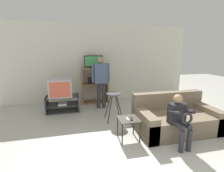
# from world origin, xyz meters

# --- Properties ---
(wall_back) EXTENTS (6.40, 0.06, 2.60)m
(wall_back) POSITION_xyz_m (0.00, 4.20, 1.30)
(wall_back) COLOR silver
(wall_back) RESTS_ON ground_plane
(tv_stand) EXTENTS (0.91, 0.51, 0.45)m
(tv_stand) POSITION_xyz_m (-1.21, 3.30, 0.22)
(tv_stand) COLOR #38383D
(tv_stand) RESTS_ON ground_plane
(television_main) EXTENTS (0.62, 0.54, 0.50)m
(television_main) POSITION_xyz_m (-1.24, 3.29, 0.70)
(television_main) COLOR #B2B2B7
(television_main) RESTS_ON tv_stand
(media_shelf) EXTENTS (0.86, 0.41, 1.17)m
(media_shelf) POSITION_xyz_m (-0.20, 3.92, 0.60)
(media_shelf) COLOR #8E6642
(media_shelf) RESTS_ON ground_plane
(television_flat) EXTENTS (0.60, 0.20, 0.40)m
(television_flat) POSITION_xyz_m (-0.22, 3.95, 1.36)
(television_flat) COLOR black
(television_flat) RESTS_ON media_shelf
(folding_stool) EXTENTS (0.42, 0.41, 0.70)m
(folding_stool) POSITION_xyz_m (0.07, 2.36, 0.57)
(folding_stool) COLOR black
(folding_stool) RESTS_ON ground_plane
(snack_table) EXTENTS (0.40, 0.40, 0.44)m
(snack_table) POSITION_xyz_m (0.14, 1.41, 0.37)
(snack_table) COLOR #38332D
(snack_table) RESTS_ON ground_plane
(remote_control_black) EXTENTS (0.08, 0.15, 0.02)m
(remote_control_black) POSITION_xyz_m (0.18, 1.36, 0.45)
(remote_control_black) COLOR black
(remote_control_black) RESTS_ON snack_table
(remote_control_white) EXTENTS (0.05, 0.15, 0.02)m
(remote_control_white) POSITION_xyz_m (0.10, 1.36, 0.45)
(remote_control_white) COLOR silver
(remote_control_white) RESTS_ON snack_table
(couch) EXTENTS (1.71, 0.95, 0.78)m
(couch) POSITION_xyz_m (1.26, 1.56, 0.26)
(couch) COLOR #756651
(couch) RESTS_ON ground_plane
(person_standing_adult) EXTENTS (0.53, 0.20, 1.55)m
(person_standing_adult) POSITION_xyz_m (-0.09, 3.32, 0.94)
(person_standing_adult) COLOR #2D2D33
(person_standing_adult) RESTS_ON ground_plane
(person_seated_child) EXTENTS (0.33, 0.43, 0.95)m
(person_seated_child) POSITION_xyz_m (0.97, 1.02, 0.56)
(person_seated_child) COLOR #2D2D38
(person_seated_child) RESTS_ON ground_plane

